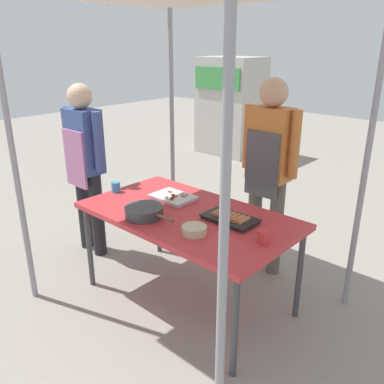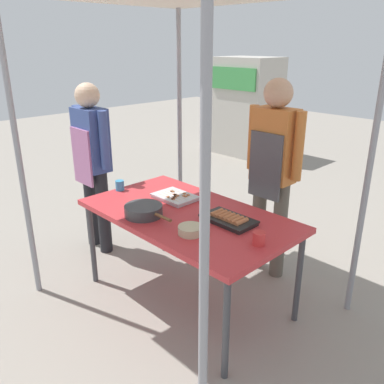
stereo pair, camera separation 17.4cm
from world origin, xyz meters
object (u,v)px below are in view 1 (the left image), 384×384
object	(u,v)px
customer_nearby	(85,157)
neighbor_stall_left	(231,106)
cooking_wok	(144,211)
drink_cup_near_edge	(116,187)
tray_grilled_sausages	(230,218)
condiment_bowl	(194,230)
stall_table	(187,219)
drink_cup_by_wok	(263,236)
tray_meat_skewers	(173,197)
vendor_woman	(269,162)

from	to	relation	value
customer_nearby	neighbor_stall_left	world-z (taller)	neighbor_stall_left
cooking_wok	drink_cup_near_edge	distance (m)	0.59
cooking_wok	drink_cup_near_edge	xyz separation A→B (m)	(-0.57, 0.18, 0.00)
tray_grilled_sausages	condiment_bowl	xyz separation A→B (m)	(-0.05, -0.32, 0.01)
stall_table	cooking_wok	world-z (taller)	cooking_wok
tray_grilled_sausages	drink_cup_by_wok	bearing A→B (deg)	-18.56
condiment_bowl	neighbor_stall_left	world-z (taller)	neighbor_stall_left
cooking_wok	customer_nearby	world-z (taller)	customer_nearby
tray_meat_skewers	cooking_wok	xyz separation A→B (m)	(0.09, -0.38, 0.03)
tray_meat_skewers	neighbor_stall_left	bearing A→B (deg)	121.16
tray_meat_skewers	cooking_wok	bearing A→B (deg)	-76.89
drink_cup_near_edge	neighbor_stall_left	world-z (taller)	neighbor_stall_left
condiment_bowl	drink_cup_by_wok	bearing A→B (deg)	26.40
stall_table	customer_nearby	size ratio (longest dim) A/B	1.00
cooking_wok	vendor_woman	world-z (taller)	vendor_woman
stall_table	vendor_woman	xyz separation A→B (m)	(0.17, 0.81, 0.30)
customer_nearby	vendor_woman	bearing A→B (deg)	30.62
cooking_wok	vendor_woman	bearing A→B (deg)	71.80
condiment_bowl	neighbor_stall_left	xyz separation A→B (m)	(-2.81, 4.10, 0.07)
drink_cup_by_wok	customer_nearby	distance (m)	1.92
drink_cup_by_wok	tray_meat_skewers	bearing A→B (deg)	171.18
condiment_bowl	vendor_woman	xyz separation A→B (m)	(-0.10, 1.03, 0.22)
condiment_bowl	customer_nearby	world-z (taller)	customer_nearby
tray_grilled_sausages	drink_cup_by_wok	world-z (taller)	drink_cup_by_wok
vendor_woman	customer_nearby	bearing A→B (deg)	30.62
customer_nearby	tray_grilled_sausages	bearing A→B (deg)	4.53
tray_meat_skewers	neighbor_stall_left	xyz separation A→B (m)	(-2.27, 3.75, 0.08)
cooking_wok	condiment_bowl	world-z (taller)	cooking_wok
cooking_wok	drink_cup_by_wok	distance (m)	0.88
stall_table	neighbor_stall_left	xyz separation A→B (m)	(-2.54, 3.88, 0.15)
tray_grilled_sausages	drink_cup_near_edge	distance (m)	1.08
stall_table	drink_cup_near_edge	distance (m)	0.76
vendor_woman	cooking_wok	bearing A→B (deg)	71.80
stall_table	vendor_woman	size ratio (longest dim) A/B	0.95
condiment_bowl	customer_nearby	xyz separation A→B (m)	(-1.51, 0.19, 0.17)
tray_meat_skewers	drink_cup_near_edge	xyz separation A→B (m)	(-0.48, -0.20, 0.03)
stall_table	drink_cup_by_wok	xyz separation A→B (m)	(0.67, -0.02, 0.10)
stall_table	vendor_woman	bearing A→B (deg)	78.04
condiment_bowl	drink_cup_near_edge	bearing A→B (deg)	171.86
tray_grilled_sausages	cooking_wok	distance (m)	0.61
neighbor_stall_left	condiment_bowl	bearing A→B (deg)	-55.60
customer_nearby	stall_table	bearing A→B (deg)	1.38
tray_grilled_sausages	customer_nearby	distance (m)	1.58
vendor_woman	tray_grilled_sausages	bearing A→B (deg)	101.86
drink_cup_by_wok	vendor_woman	size ratio (longest dim) A/B	0.05
tray_meat_skewers	condiment_bowl	world-z (taller)	condiment_bowl
drink_cup_near_edge	drink_cup_by_wok	distance (m)	1.42
stall_table	vendor_woman	distance (m)	0.88
drink_cup_near_edge	customer_nearby	xyz separation A→B (m)	(-0.50, 0.05, 0.16)
drink_cup_by_wok	vendor_woman	world-z (taller)	vendor_woman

